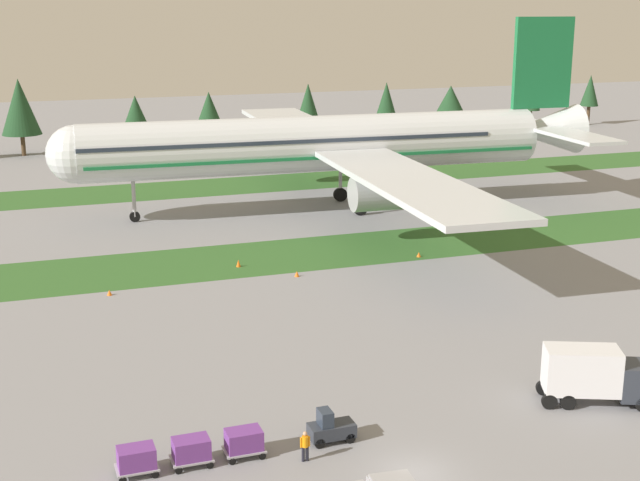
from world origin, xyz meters
TOP-DOWN VIEW (x-y plane):
  - ground_plane at (0.00, 0.00)m, footprint 400.00×400.00m
  - grass_strip_near at (0.00, 42.32)m, footprint 320.00×11.74m
  - grass_strip_far at (0.00, 77.80)m, footprint 320.00×11.74m
  - airliner at (17.05, 59.95)m, footprint 65.27×80.22m
  - baggage_tug at (-2.94, 4.80)m, footprint 2.61×1.32m
  - cargo_dolly_lead at (-7.96, 4.75)m, footprint 2.21×1.52m
  - cargo_dolly_second at (-10.86, 4.72)m, footprint 2.21×1.52m
  - cargo_dolly_third at (-13.76, 4.70)m, footprint 2.21×1.52m
  - catering_truck at (14.20, 4.14)m, footprint 7.30×4.82m
  - ground_crew_marshaller at (-4.97, 3.16)m, footprint 0.56×0.36m
  - taxiway_marker_0 at (4.76, 35.28)m, footprint 0.44×0.44m
  - taxiway_marker_1 at (-11.92, 35.39)m, footprint 0.44×0.44m
  - taxiway_marker_2 at (18.00, 37.53)m, footprint 0.44×0.44m
  - taxiway_marker_3 at (0.49, 40.02)m, footprint 0.44×0.44m
  - distant_tree_line at (-11.02, 113.86)m, footprint 192.50×10.39m

SIDE VIEW (x-z plane):
  - ground_plane at x=0.00m, z-range 0.00..0.00m
  - grass_strip_near at x=0.00m, z-range 0.00..0.01m
  - grass_strip_far at x=0.00m, z-range 0.00..0.01m
  - taxiway_marker_2 at x=18.00m, z-range 0.00..0.47m
  - taxiway_marker_1 at x=-11.92m, z-range 0.00..0.48m
  - taxiway_marker_0 at x=4.76m, z-range 0.00..0.50m
  - taxiway_marker_3 at x=0.49m, z-range 0.00..0.70m
  - baggage_tug at x=-2.94m, z-range -0.17..1.80m
  - cargo_dolly_lead at x=-7.96m, z-range 0.14..1.69m
  - cargo_dolly_second at x=-10.86m, z-range 0.14..1.69m
  - cargo_dolly_third at x=-13.76m, z-range 0.14..1.69m
  - ground_crew_marshaller at x=-4.97m, z-range 0.08..1.82m
  - catering_truck at x=14.20m, z-range 0.16..3.74m
  - distant_tree_line at x=-11.02m, z-range 0.64..13.09m
  - airliner at x=17.05m, z-range -3.18..19.28m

